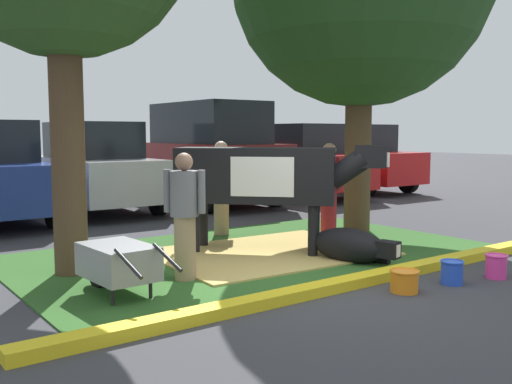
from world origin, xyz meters
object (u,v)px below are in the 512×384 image
at_px(cow_holstein, 263,176).
at_px(calf_lying, 351,246).
at_px(bucket_orange, 404,280).
at_px(hatchback_white, 352,159).
at_px(person_handler, 221,185).
at_px(person_visitor_far, 329,189).
at_px(bucket_pink, 496,266).
at_px(sedan_silver, 93,168).
at_px(bucket_blue, 452,272).
at_px(suv_dark_grey, 209,153).
at_px(person_visitor_near, 185,213).
at_px(sedan_red, 299,161).
at_px(wheelbarrow, 117,262).

height_order(cow_holstein, calf_lying, cow_holstein).
xyz_separation_m(bucket_orange, hatchback_white, (7.83, 8.38, 0.85)).
distance_m(cow_holstein, person_handler, 1.67).
distance_m(person_visitor_far, bucket_orange, 3.21).
bearing_deg(bucket_pink, calf_lying, 116.54).
xyz_separation_m(person_handler, sedan_silver, (-0.60, 4.36, 0.10)).
bearing_deg(bucket_blue, cow_holstein, 104.91).
xyz_separation_m(cow_holstein, person_visitor_far, (1.47, 0.14, -0.28)).
height_order(calf_lying, suv_dark_grey, suv_dark_grey).
xyz_separation_m(person_handler, bucket_pink, (1.09, -4.50, -0.73)).
height_order(person_handler, person_visitor_near, person_handler).
distance_m(person_visitor_far, sedan_red, 6.65).
xyz_separation_m(cow_holstein, suv_dark_grey, (2.57, 5.61, 0.12)).
bearing_deg(suv_dark_grey, hatchback_white, 1.63).
xyz_separation_m(person_visitor_near, person_visitor_far, (3.19, 0.86, 0.04)).
distance_m(cow_holstein, suv_dark_grey, 6.17).
bearing_deg(bucket_orange, bucket_pink, -10.50).
bearing_deg(hatchback_white, bucket_orange, -133.04).
xyz_separation_m(bucket_pink, sedan_silver, (-1.69, 8.87, 0.83)).
height_order(person_visitor_near, wheelbarrow, person_visitor_near).
relative_size(cow_holstein, hatchback_white, 0.57).
bearing_deg(wheelbarrow, person_visitor_far, 13.85).
height_order(bucket_pink, sedan_red, sedan_red).
distance_m(cow_holstein, person_visitor_far, 1.50).
distance_m(wheelbarrow, bucket_pink, 4.54).
height_order(bucket_pink, sedan_silver, sedan_silver).
height_order(sedan_silver, suv_dark_grey, suv_dark_grey).
relative_size(person_visitor_far, suv_dark_grey, 0.35).
bearing_deg(hatchback_white, person_handler, -151.10).
height_order(wheelbarrow, bucket_pink, wheelbarrow).
bearing_deg(hatchback_white, bucket_pink, -126.59).
bearing_deg(bucket_blue, person_visitor_near, 140.61).
bearing_deg(bucket_pink, person_visitor_far, 89.00).
height_order(suv_dark_grey, hatchback_white, suv_dark_grey).
distance_m(person_visitor_far, suv_dark_grey, 5.60).
distance_m(person_handler, suv_dark_grey, 4.60).
relative_size(bucket_orange, suv_dark_grey, 0.07).
bearing_deg(bucket_pink, person_visitor_near, 145.40).
bearing_deg(person_visitor_near, wheelbarrow, -170.37).
distance_m(bucket_orange, suv_dark_grey, 8.70).
relative_size(person_visitor_far, sedan_red, 0.37).
relative_size(calf_lying, suv_dark_grey, 0.29).
relative_size(sedan_silver, hatchback_white, 1.00).
relative_size(bucket_orange, sedan_red, 0.08).
bearing_deg(hatchback_white, sedan_silver, 178.45).
relative_size(bucket_orange, bucket_blue, 1.17).
distance_m(bucket_blue, sedan_silver, 8.81).
bearing_deg(person_visitor_far, cow_holstein, -174.62).
bearing_deg(suv_dark_grey, sedan_silver, 172.60).
xyz_separation_m(person_visitor_far, sedan_silver, (-1.74, 5.84, 0.12)).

